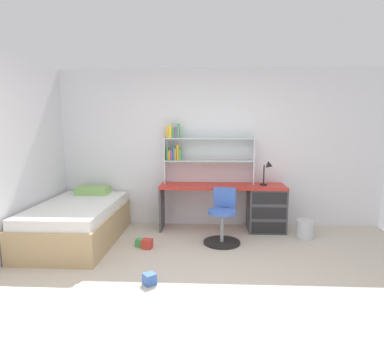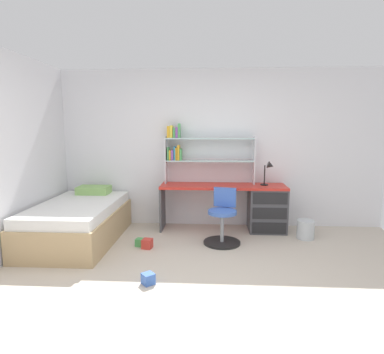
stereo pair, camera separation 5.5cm
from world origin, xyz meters
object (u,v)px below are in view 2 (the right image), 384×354
(desk, at_px, (256,206))
(swivel_chair, at_px, (223,222))
(toy_block_green_1, at_px, (140,242))
(toy_block_blue_2, at_px, (148,279))
(waste_bin, at_px, (306,229))
(bookshelf_hutch, at_px, (197,150))
(bed_platform, at_px, (79,222))
(toy_block_red_0, at_px, (147,244))
(desk_lamp, at_px, (269,169))

(desk, height_order, swivel_chair, swivel_chair)
(toy_block_green_1, relative_size, toy_block_blue_2, 0.91)
(swivel_chair, relative_size, waste_bin, 2.80)
(bookshelf_hutch, distance_m, toy_block_green_1, 1.71)
(bed_platform, bearing_deg, desk, 13.90)
(waste_bin, relative_size, toy_block_blue_2, 2.38)
(desk, bearing_deg, bookshelf_hutch, 171.40)
(waste_bin, distance_m, toy_block_green_1, 2.41)
(waste_bin, bearing_deg, toy_block_red_0, -166.88)
(bookshelf_hutch, xyz_separation_m, toy_block_blue_2, (-0.42, -2.03, -1.22))
(desk, xyz_separation_m, desk_lamp, (0.19, -0.01, 0.58))
(toy_block_blue_2, bearing_deg, bed_platform, 135.03)
(desk_lamp, xyz_separation_m, swivel_chair, (-0.73, -0.60, -0.68))
(waste_bin, bearing_deg, desk, 152.80)
(swivel_chair, xyz_separation_m, bed_platform, (-2.06, -0.04, -0.02))
(swivel_chair, bearing_deg, toy_block_green_1, -170.22)
(bookshelf_hutch, bearing_deg, bed_platform, -154.77)
(desk_lamp, bearing_deg, desk, 176.72)
(desk, height_order, waste_bin, desk)
(swivel_chair, relative_size, toy_block_green_1, 7.34)
(desk_lamp, height_order, toy_block_green_1, desk_lamp)
(toy_block_blue_2, bearing_deg, swivel_chair, 57.65)
(desk, bearing_deg, toy_block_red_0, -150.60)
(bookshelf_hutch, xyz_separation_m, toy_block_red_0, (-0.63, -1.02, -1.21))
(desk_lamp, relative_size, bed_platform, 0.21)
(toy_block_green_1, bearing_deg, bed_platform, 170.12)
(desk, xyz_separation_m, swivel_chair, (-0.54, -0.61, -0.10))
(bookshelf_hutch, relative_size, toy_block_green_1, 13.62)
(desk, height_order, bed_platform, desk)
(swivel_chair, distance_m, toy_block_red_0, 1.09)
(toy_block_blue_2, bearing_deg, desk_lamp, 50.69)
(bookshelf_hutch, xyz_separation_m, waste_bin, (1.63, -0.50, -1.14))
(toy_block_green_1, bearing_deg, bookshelf_hutch, 51.81)
(desk, relative_size, toy_block_red_0, 15.41)
(desk_lamp, relative_size, toy_block_blue_2, 3.31)
(desk, distance_m, bed_platform, 2.68)
(waste_bin, bearing_deg, toy_block_green_1, -169.26)
(bookshelf_hutch, bearing_deg, toy_block_red_0, -121.53)
(bookshelf_hutch, xyz_separation_m, desk_lamp, (1.12, -0.15, -0.29))
(swivel_chair, bearing_deg, toy_block_red_0, -165.11)
(desk, relative_size, toy_block_green_1, 18.67)
(bed_platform, bearing_deg, toy_block_blue_2, -44.97)
(swivel_chair, bearing_deg, bookshelf_hutch, 118.00)
(toy_block_blue_2, bearing_deg, bookshelf_hutch, 78.45)
(swivel_chair, xyz_separation_m, toy_block_blue_2, (-0.81, -1.28, -0.24))
(bed_platform, bearing_deg, desk_lamp, 12.77)
(desk_lamp, relative_size, swivel_chair, 0.50)
(bookshelf_hutch, bearing_deg, desk_lamp, -7.71)
(desk_lamp, bearing_deg, toy_block_blue_2, -129.31)
(bookshelf_hutch, distance_m, toy_block_red_0, 1.70)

